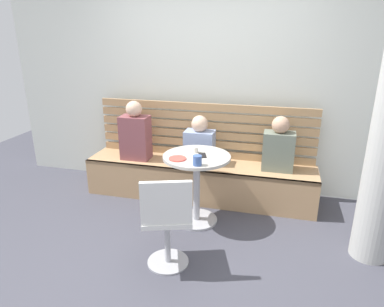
{
  "coord_description": "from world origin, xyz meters",
  "views": [
    {
      "loc": [
        0.88,
        -2.51,
        1.92
      ],
      "look_at": [
        0.05,
        0.66,
        0.75
      ],
      "focal_mm": 32.37,
      "sensor_mm": 36.0,
      "label": 1
    }
  ],
  "objects_px": {
    "plate_small": "(177,159)",
    "cup_mug_blue": "(197,160)",
    "cafe_table": "(197,176)",
    "person_adult": "(135,134)",
    "cup_espresso_small": "(195,150)",
    "white_chair": "(167,220)",
    "person_child_left": "(199,143)",
    "booth_bench": "(199,180)",
    "person_child_middle": "(279,147)",
    "phone_on_table": "(202,155)"
  },
  "relations": [
    {
      "from": "person_adult",
      "to": "phone_on_table",
      "type": "distance_m",
      "value": 1.07
    },
    {
      "from": "person_adult",
      "to": "cup_mug_blue",
      "type": "xyz_separation_m",
      "value": [
        0.95,
        -0.78,
        0.03
      ]
    },
    {
      "from": "cafe_table",
      "to": "person_adult",
      "type": "bearing_deg",
      "value": 149.43
    },
    {
      "from": "white_chair",
      "to": "person_adult",
      "type": "relative_size",
      "value": 1.2
    },
    {
      "from": "person_child_middle",
      "to": "white_chair",
      "type": "bearing_deg",
      "value": -120.91
    },
    {
      "from": "cup_espresso_small",
      "to": "white_chair",
      "type": "bearing_deg",
      "value": -90.9
    },
    {
      "from": "cafe_table",
      "to": "phone_on_table",
      "type": "bearing_deg",
      "value": 8.89
    },
    {
      "from": "cafe_table",
      "to": "person_child_middle",
      "type": "relative_size",
      "value": 1.21
    },
    {
      "from": "person_adult",
      "to": "cafe_table",
      "type": "bearing_deg",
      "value": -30.57
    },
    {
      "from": "cup_espresso_small",
      "to": "phone_on_table",
      "type": "bearing_deg",
      "value": -41.1
    },
    {
      "from": "phone_on_table",
      "to": "white_chair",
      "type": "bearing_deg",
      "value": -115.57
    },
    {
      "from": "cafe_table",
      "to": "person_child_middle",
      "type": "distance_m",
      "value": 1.0
    },
    {
      "from": "cup_mug_blue",
      "to": "plate_small",
      "type": "height_order",
      "value": "cup_mug_blue"
    },
    {
      "from": "cafe_table",
      "to": "white_chair",
      "type": "height_order",
      "value": "white_chair"
    },
    {
      "from": "booth_bench",
      "to": "cafe_table",
      "type": "xyz_separation_m",
      "value": [
        0.11,
        -0.56,
        0.3
      ]
    },
    {
      "from": "white_chair",
      "to": "cup_mug_blue",
      "type": "height_order",
      "value": "white_chair"
    },
    {
      "from": "booth_bench",
      "to": "person_adult",
      "type": "bearing_deg",
      "value": -177.52
    },
    {
      "from": "cafe_table",
      "to": "booth_bench",
      "type": "bearing_deg",
      "value": 100.9
    },
    {
      "from": "person_adult",
      "to": "person_child_left",
      "type": "relative_size",
      "value": 1.24
    },
    {
      "from": "person_adult",
      "to": "phone_on_table",
      "type": "xyz_separation_m",
      "value": [
        0.94,
        -0.51,
        -0.01
      ]
    },
    {
      "from": "cup_espresso_small",
      "to": "person_adult",
      "type": "bearing_deg",
      "value": 152.95
    },
    {
      "from": "booth_bench",
      "to": "cafe_table",
      "type": "distance_m",
      "value": 0.64
    },
    {
      "from": "person_child_middle",
      "to": "phone_on_table",
      "type": "distance_m",
      "value": 0.93
    },
    {
      "from": "person_child_left",
      "to": "cup_espresso_small",
      "type": "bearing_deg",
      "value": -81.1
    },
    {
      "from": "person_child_middle",
      "to": "booth_bench",
      "type": "bearing_deg",
      "value": -178.05
    },
    {
      "from": "plate_small",
      "to": "cup_mug_blue",
      "type": "bearing_deg",
      "value": -25.64
    },
    {
      "from": "cup_espresso_small",
      "to": "plate_small",
      "type": "xyz_separation_m",
      "value": [
        -0.12,
        -0.24,
        -0.02
      ]
    },
    {
      "from": "white_chair",
      "to": "cup_mug_blue",
      "type": "bearing_deg",
      "value": 78.04
    },
    {
      "from": "cup_espresso_small",
      "to": "cafe_table",
      "type": "bearing_deg",
      "value": -68.18
    },
    {
      "from": "phone_on_table",
      "to": "person_child_middle",
      "type": "bearing_deg",
      "value": 20.18
    },
    {
      "from": "cup_espresso_small",
      "to": "booth_bench",
      "type": "bearing_deg",
      "value": 98.7
    },
    {
      "from": "white_chair",
      "to": "person_adult",
      "type": "bearing_deg",
      "value": 122.08
    },
    {
      "from": "cafe_table",
      "to": "cup_espresso_small",
      "type": "bearing_deg",
      "value": 111.82
    },
    {
      "from": "cup_espresso_small",
      "to": "plate_small",
      "type": "distance_m",
      "value": 0.27
    },
    {
      "from": "white_chair",
      "to": "person_child_left",
      "type": "distance_m",
      "value": 1.4
    },
    {
      "from": "person_child_left",
      "to": "booth_bench",
      "type": "bearing_deg",
      "value": -75.23
    },
    {
      "from": "booth_bench",
      "to": "person_child_middle",
      "type": "relative_size",
      "value": 4.41
    },
    {
      "from": "person_child_middle",
      "to": "cup_espresso_small",
      "type": "bearing_deg",
      "value": -148.8
    },
    {
      "from": "person_child_middle",
      "to": "cup_espresso_small",
      "type": "distance_m",
      "value": 0.96
    },
    {
      "from": "white_chair",
      "to": "cup_espresso_small",
      "type": "height_order",
      "value": "white_chair"
    },
    {
      "from": "person_adult",
      "to": "person_child_left",
      "type": "distance_m",
      "value": 0.78
    },
    {
      "from": "cafe_table",
      "to": "person_child_middle",
      "type": "height_order",
      "value": "person_child_middle"
    },
    {
      "from": "cup_mug_blue",
      "to": "phone_on_table",
      "type": "distance_m",
      "value": 0.27
    },
    {
      "from": "person_child_middle",
      "to": "plate_small",
      "type": "height_order",
      "value": "person_child_middle"
    },
    {
      "from": "white_chair",
      "to": "person_child_middle",
      "type": "distance_m",
      "value": 1.65
    },
    {
      "from": "cafe_table",
      "to": "person_child_left",
      "type": "height_order",
      "value": "person_child_left"
    },
    {
      "from": "person_adult",
      "to": "cup_mug_blue",
      "type": "distance_m",
      "value": 1.23
    },
    {
      "from": "person_child_middle",
      "to": "phone_on_table",
      "type": "xyz_separation_m",
      "value": [
        -0.73,
        -0.58,
        0.04
      ]
    },
    {
      "from": "person_child_middle",
      "to": "cup_mug_blue",
      "type": "bearing_deg",
      "value": -130.49
    },
    {
      "from": "plate_small",
      "to": "person_child_middle",
      "type": "bearing_deg",
      "value": 37.95
    }
  ]
}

